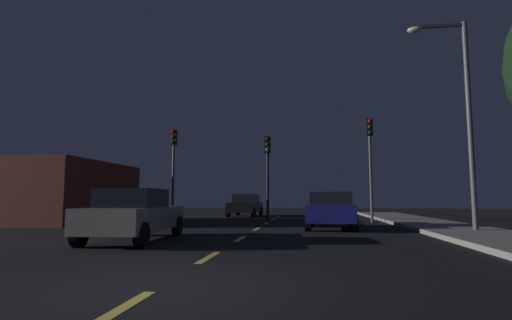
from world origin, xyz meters
The scene contains 17 objects.
ground_plane centered at (0.00, 7.00, 0.00)m, with size 80.00×80.00×0.00m, color black.
sidewalk_curb_right centered at (7.50, 7.00, 0.07)m, with size 3.00×40.00×0.15m, color gray.
lane_stripe_nearest centered at (0.00, -1.20, 0.00)m, with size 0.16×1.60×0.01m, color #EACC4C.
lane_stripe_second centered at (0.00, 2.60, 0.00)m, with size 0.16×1.60×0.01m, color #EACC4C.
lane_stripe_third centered at (0.00, 6.40, 0.00)m, with size 0.16×1.60×0.01m, color #EACC4C.
lane_stripe_fourth centered at (0.00, 10.20, 0.00)m, with size 0.16×1.60×0.01m, color #EACC4C.
lane_stripe_fifth centered at (0.00, 14.00, 0.00)m, with size 0.16×1.60×0.01m, color #EACC4C.
lane_stripe_sixth centered at (0.00, 17.80, 0.00)m, with size 0.16×1.60×0.01m, color #EACC4C.
lane_stripe_seventh centered at (0.00, 21.60, 0.00)m, with size 0.16×1.60×0.01m, color #EACC4C.
traffic_signal_left centered at (-5.36, 15.25, 3.58)m, with size 0.32×0.38×5.12m.
traffic_signal_center centered at (-0.06, 15.25, 3.24)m, with size 0.32×0.38×4.60m.
traffic_signal_right centered at (5.33, 15.25, 3.76)m, with size 0.32×0.38×5.42m.
car_stopped_ahead centered at (2.99, 10.69, 0.76)m, with size 2.11×3.96×1.49m.
car_adjacent_lane centered at (-2.93, 5.36, 0.76)m, with size 2.06×4.42×1.50m.
car_oncoming_far centered at (-2.27, 21.42, 0.78)m, with size 2.09×4.16×1.54m.
street_lamp_right centered at (7.49, 9.00, 4.58)m, with size 2.09×0.36×7.63m.
storefront_left centered at (-10.60, 13.12, 1.54)m, with size 5.21×7.24×3.08m, color maroon.
Camera 1 is at (2.06, -5.33, 1.21)m, focal length 27.00 mm.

